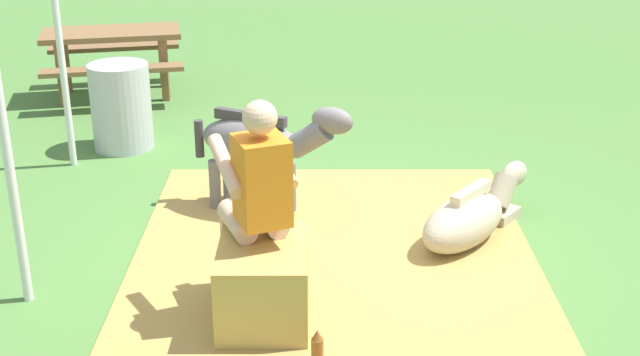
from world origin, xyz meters
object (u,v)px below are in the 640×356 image
(hay_bale, at_px, (264,284))
(water_barrel, at_px, (121,106))
(tent_pole_left, at_px, (0,108))
(soda_bottle, at_px, (317,350))
(picnic_bench, at_px, (112,46))
(pony_standing, at_px, (261,144))
(pony_lying, at_px, (470,216))
(tent_pole_right, at_px, (57,24))
(person_seated, at_px, (256,194))

(hay_bale, distance_m, water_barrel, 3.43)
(hay_bale, distance_m, tent_pole_left, 1.85)
(soda_bottle, height_order, picnic_bench, picnic_bench)
(hay_bale, height_order, pony_standing, pony_standing)
(pony_lying, height_order, picnic_bench, picnic_bench)
(tent_pole_left, height_order, tent_pole_right, same)
(hay_bale, bearing_deg, pony_standing, 3.95)
(person_seated, distance_m, tent_pole_right, 3.11)
(person_seated, xyz_separation_m, picnic_bench, (4.62, 1.93, -0.19))
(hay_bale, bearing_deg, tent_pole_left, 80.67)
(soda_bottle, bearing_deg, water_barrel, 27.22)
(soda_bottle, bearing_deg, pony_lying, -34.83)
(pony_standing, distance_m, water_barrel, 2.07)
(pony_lying, relative_size, tent_pole_right, 0.47)
(hay_bale, bearing_deg, tent_pole_right, 35.61)
(pony_standing, relative_size, picnic_bench, 0.72)
(pony_standing, height_order, picnic_bench, pony_standing)
(person_seated, bearing_deg, hay_bale, -164.58)
(pony_lying, bearing_deg, tent_pole_right, 65.19)
(hay_bale, relative_size, picnic_bench, 0.41)
(soda_bottle, relative_size, water_barrel, 0.30)
(person_seated, height_order, tent_pole_right, tent_pole_right)
(water_barrel, bearing_deg, hay_bale, -153.75)
(soda_bottle, xyz_separation_m, tent_pole_right, (3.12, 2.20, 1.15))
(water_barrel, bearing_deg, soda_bottle, -152.78)
(soda_bottle, bearing_deg, tent_pole_right, 35.18)
(hay_bale, xyz_separation_m, tent_pole_right, (2.62, 1.88, 1.02))
(tent_pole_left, bearing_deg, pony_lying, -74.07)
(person_seated, xyz_separation_m, soda_bottle, (-0.66, -0.36, -0.65))
(pony_lying, xyz_separation_m, water_barrel, (1.98, 2.94, 0.21))
(person_seated, xyz_separation_m, pony_standing, (1.41, 0.06, -0.19))
(tent_pole_right, height_order, picnic_bench, tent_pole_right)
(soda_bottle, distance_m, picnic_bench, 5.77)
(water_barrel, xyz_separation_m, tent_pole_right, (-0.45, 0.36, 0.87))
(pony_standing, xyz_separation_m, water_barrel, (1.51, 1.41, -0.18))
(pony_standing, xyz_separation_m, soda_bottle, (-2.06, -0.43, -0.46))
(tent_pole_left, bearing_deg, water_barrel, -0.14)
(hay_bale, xyz_separation_m, soda_bottle, (-0.50, -0.32, -0.13))
(hay_bale, height_order, soda_bottle, hay_bale)
(person_seated, bearing_deg, pony_standing, 2.63)
(tent_pole_left, xyz_separation_m, tent_pole_right, (2.37, 0.35, 0.00))
(person_seated, distance_m, picnic_bench, 5.01)
(hay_bale, relative_size, tent_pole_left, 0.28)
(person_seated, height_order, pony_standing, person_seated)
(water_barrel, bearing_deg, tent_pole_right, 141.48)
(pony_lying, height_order, soda_bottle, pony_lying)
(pony_standing, relative_size, soda_bottle, 5.09)
(tent_pole_right, distance_m, picnic_bench, 2.27)
(water_barrel, bearing_deg, pony_lying, -123.94)
(tent_pole_right, relative_size, picnic_bench, 1.47)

